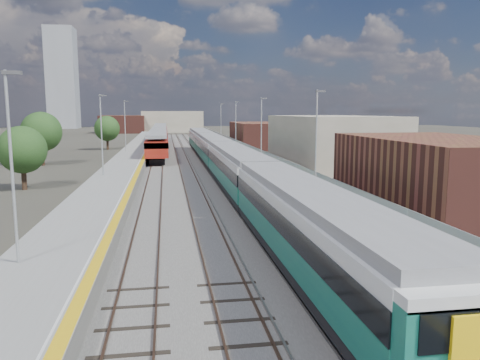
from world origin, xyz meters
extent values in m
plane|color=#47443A|center=(0.00, 50.00, 0.00)|extent=(320.00, 320.00, 0.00)
cube|color=#565451|center=(-2.25, 52.50, 0.03)|extent=(10.50, 155.00, 0.06)
cube|color=#4C3323|center=(0.78, 55.00, 0.11)|extent=(0.07, 160.00, 0.14)
cube|color=#4C3323|center=(2.22, 55.00, 0.11)|extent=(0.07, 160.00, 0.14)
cube|color=#4C3323|center=(-2.72, 55.00, 0.11)|extent=(0.07, 160.00, 0.14)
cube|color=#4C3323|center=(-1.28, 55.00, 0.11)|extent=(0.07, 160.00, 0.14)
cube|color=#4C3323|center=(-6.22, 55.00, 0.11)|extent=(0.07, 160.00, 0.14)
cube|color=#4C3323|center=(-4.78, 55.00, 0.11)|extent=(0.07, 160.00, 0.14)
cube|color=gray|center=(0.45, 55.00, 0.10)|extent=(0.08, 160.00, 0.10)
cube|color=gray|center=(-0.95, 55.00, 0.10)|extent=(0.08, 160.00, 0.10)
cube|color=slate|center=(5.25, 52.50, 0.50)|extent=(4.70, 155.00, 1.00)
cube|color=gray|center=(5.25, 52.50, 1.00)|extent=(4.70, 155.00, 0.03)
cube|color=gold|center=(3.15, 52.50, 1.02)|extent=(0.40, 155.00, 0.01)
cube|color=gray|center=(7.45, 52.50, 1.60)|extent=(0.06, 155.00, 1.20)
cylinder|color=#9EA0A3|center=(6.60, 22.00, 4.77)|extent=(0.12, 0.12, 7.50)
cube|color=#4C4C4F|center=(6.85, 22.00, 8.42)|extent=(0.70, 0.18, 0.14)
cylinder|color=#9EA0A3|center=(6.60, 42.00, 4.77)|extent=(0.12, 0.12, 7.50)
cube|color=#4C4C4F|center=(6.85, 42.00, 8.42)|extent=(0.70, 0.18, 0.14)
cylinder|color=#9EA0A3|center=(6.60, 62.00, 4.77)|extent=(0.12, 0.12, 7.50)
cube|color=#4C4C4F|center=(6.85, 62.00, 8.42)|extent=(0.70, 0.18, 0.14)
cylinder|color=#9EA0A3|center=(6.60, 82.00, 4.77)|extent=(0.12, 0.12, 7.50)
cube|color=#4C4C4F|center=(6.85, 82.00, 8.42)|extent=(0.70, 0.18, 0.14)
cube|color=slate|center=(-9.05, 52.50, 0.50)|extent=(4.30, 155.00, 1.00)
cube|color=gray|center=(-9.05, 52.50, 1.00)|extent=(4.30, 155.00, 0.03)
cube|color=gold|center=(-7.15, 52.50, 1.02)|extent=(0.45, 155.00, 0.01)
cube|color=silver|center=(-7.50, 52.50, 1.03)|extent=(0.08, 155.00, 0.01)
cylinder|color=#9EA0A3|center=(-10.20, 8.00, 4.77)|extent=(0.12, 0.12, 7.50)
cube|color=#4C4C4F|center=(-9.95, 8.00, 8.42)|extent=(0.70, 0.18, 0.14)
cylinder|color=#9EA0A3|center=(-10.20, 34.00, 4.77)|extent=(0.12, 0.12, 7.50)
cube|color=#4C4C4F|center=(-9.95, 34.00, 8.42)|extent=(0.70, 0.18, 0.14)
cylinder|color=#9EA0A3|center=(-10.20, 60.00, 4.77)|extent=(0.12, 0.12, 7.50)
cube|color=#4C4C4F|center=(-9.95, 60.00, 8.42)|extent=(0.70, 0.18, 0.14)
cube|color=brown|center=(14.00, 18.00, 2.60)|extent=(9.00, 16.00, 5.20)
cube|color=gray|center=(16.00, 45.00, 3.20)|extent=(11.00, 22.00, 6.40)
cube|color=brown|center=(13.00, 78.00, 2.40)|extent=(8.00, 18.00, 4.80)
cube|color=gray|center=(-2.00, 150.00, 3.50)|extent=(20.00, 14.00, 7.00)
cube|color=brown|center=(-18.00, 145.00, 2.80)|extent=(14.00, 12.00, 5.60)
cube|color=gray|center=(-45.00, 190.00, 20.00)|extent=(11.00, 11.00, 40.00)
cube|color=black|center=(1.50, 7.10, 0.89)|extent=(2.76, 19.82, 0.47)
cube|color=#125D54|center=(1.50, 7.10, 1.71)|extent=(2.87, 19.82, 1.16)
cube|color=black|center=(1.50, 7.10, 2.62)|extent=(2.93, 19.82, 0.79)
cube|color=silver|center=(1.50, 7.10, 3.25)|extent=(2.87, 19.82, 0.49)
cube|color=gray|center=(1.50, 7.10, 3.68)|extent=(2.54, 19.82, 0.41)
cube|color=black|center=(1.50, 27.43, 0.89)|extent=(2.76, 19.82, 0.47)
cube|color=#125D54|center=(1.50, 27.43, 1.71)|extent=(2.87, 19.82, 1.16)
cube|color=black|center=(1.50, 27.43, 2.62)|extent=(2.93, 19.82, 0.79)
cube|color=silver|center=(1.50, 27.43, 3.25)|extent=(2.87, 19.82, 0.49)
cube|color=gray|center=(1.50, 27.43, 3.68)|extent=(2.54, 19.82, 0.41)
cube|color=black|center=(1.50, 47.75, 0.89)|extent=(2.76, 19.82, 0.47)
cube|color=#125D54|center=(1.50, 47.75, 1.71)|extent=(2.87, 19.82, 1.16)
cube|color=black|center=(1.50, 47.75, 2.62)|extent=(2.93, 19.82, 0.79)
cube|color=silver|center=(1.50, 47.75, 3.25)|extent=(2.87, 19.82, 0.49)
cube|color=gray|center=(1.50, 47.75, 3.68)|extent=(2.54, 19.82, 0.41)
cube|color=black|center=(1.50, 68.07, 0.89)|extent=(2.76, 19.82, 0.47)
cube|color=#125D54|center=(1.50, 68.07, 1.71)|extent=(2.87, 19.82, 1.16)
cube|color=black|center=(1.50, 68.07, 2.62)|extent=(2.93, 19.82, 0.79)
cube|color=silver|center=(1.50, 68.07, 3.25)|extent=(2.87, 19.82, 0.49)
cube|color=gray|center=(1.50, 68.07, 3.68)|extent=(2.54, 19.82, 0.41)
cube|color=#125D54|center=(1.50, -3.06, 2.19)|extent=(2.85, 0.61, 2.13)
cube|color=black|center=(1.50, -3.37, 2.80)|extent=(2.34, 0.06, 0.81)
cube|color=black|center=(-5.50, 57.94, 0.50)|extent=(2.01, 17.11, 0.70)
cube|color=maroon|center=(-5.50, 57.94, 2.17)|extent=(2.97, 20.13, 2.12)
cube|color=black|center=(-5.50, 57.94, 2.70)|extent=(3.03, 20.13, 0.74)
cube|color=gray|center=(-5.50, 57.94, 3.76)|extent=(2.65, 20.13, 0.42)
cube|color=black|center=(-5.50, 78.56, 0.50)|extent=(2.01, 17.11, 0.70)
cube|color=maroon|center=(-5.50, 78.56, 2.17)|extent=(2.97, 20.13, 2.12)
cube|color=black|center=(-5.50, 78.56, 2.70)|extent=(3.03, 20.13, 0.74)
cube|color=gray|center=(-5.50, 78.56, 3.76)|extent=(2.65, 20.13, 0.42)
cube|color=black|center=(-5.50, 99.19, 0.50)|extent=(2.01, 17.11, 0.70)
cube|color=maroon|center=(-5.50, 99.19, 2.17)|extent=(2.97, 20.13, 2.12)
cube|color=black|center=(-5.50, 99.19, 2.70)|extent=(3.03, 20.13, 0.74)
cube|color=gray|center=(-5.50, 99.19, 3.76)|extent=(2.65, 20.13, 0.42)
cylinder|color=#382619|center=(-16.91, 32.80, 1.00)|extent=(0.44, 0.44, 2.00)
sphere|color=#1C4219|center=(-16.91, 32.80, 3.60)|extent=(4.21, 4.21, 4.21)
cylinder|color=#382619|center=(-20.08, 52.46, 1.21)|extent=(0.44, 0.44, 2.42)
sphere|color=#1C4219|center=(-20.08, 52.46, 4.37)|extent=(5.10, 5.10, 5.10)
cylinder|color=#382619|center=(-14.81, 76.78, 1.08)|extent=(0.44, 0.44, 2.15)
sphere|color=#1C4219|center=(-14.81, 76.78, 3.88)|extent=(4.54, 4.54, 4.54)
cylinder|color=#382619|center=(24.27, 69.15, 1.02)|extent=(0.44, 0.44, 2.05)
sphere|color=#1C4219|center=(24.27, 69.15, 3.70)|extent=(4.33, 4.33, 4.33)
camera|label=1|loc=(-4.30, -11.04, 6.99)|focal=35.00mm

